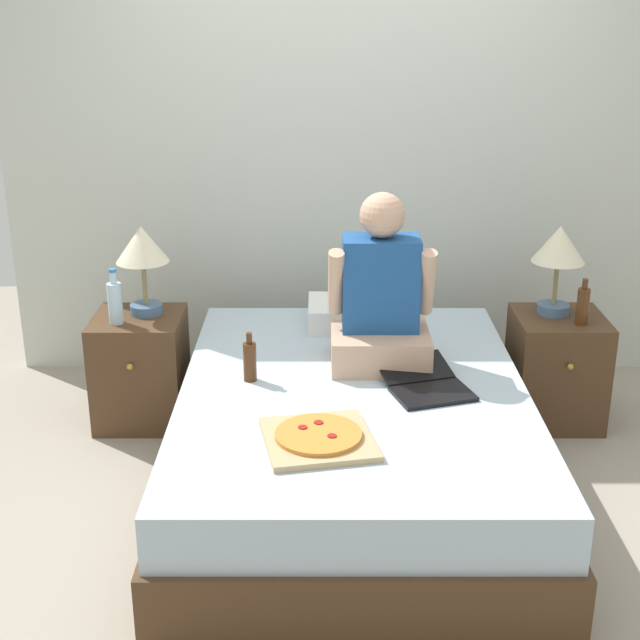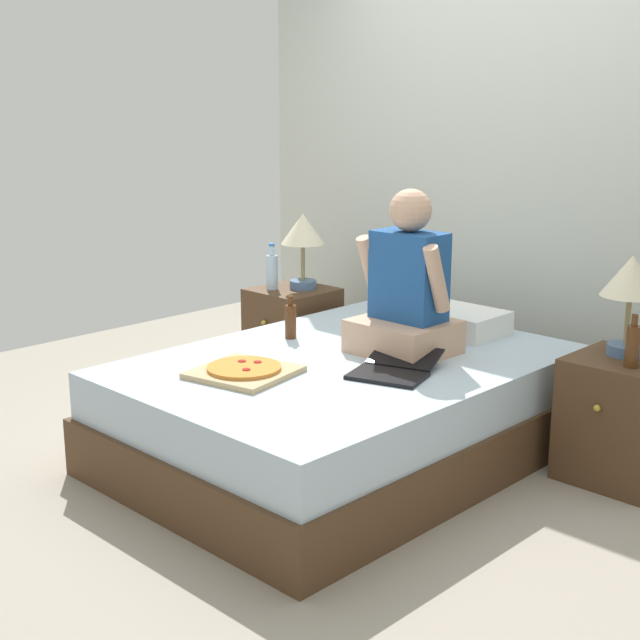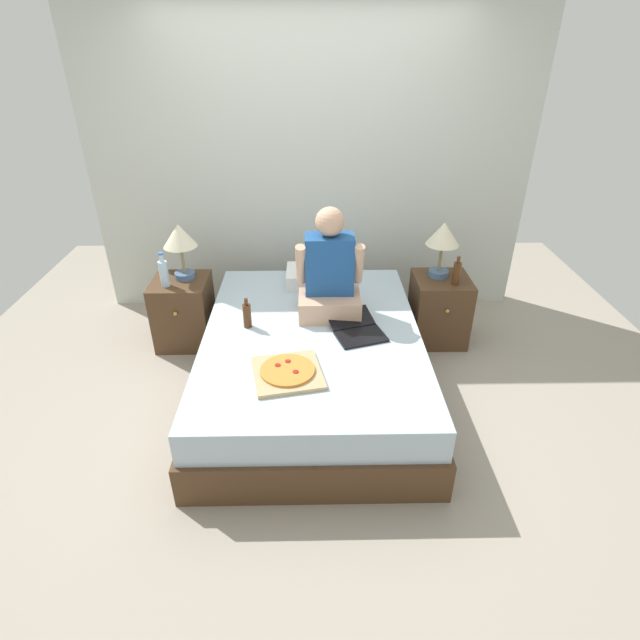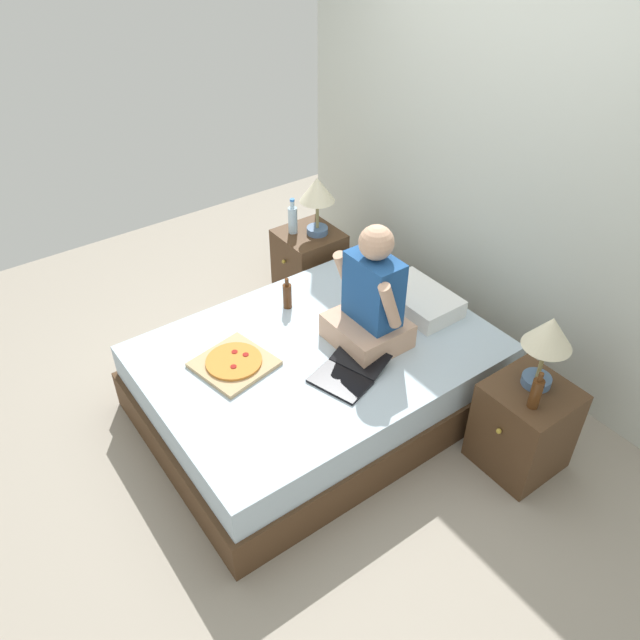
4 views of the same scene
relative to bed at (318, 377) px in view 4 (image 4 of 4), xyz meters
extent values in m
plane|color=#9E9384|center=(0.00, 0.00, -0.24)|extent=(5.75, 5.75, 0.00)
cube|color=silver|center=(0.00, 1.41, 1.01)|extent=(3.75, 0.12, 2.50)
cube|color=#4C331E|center=(0.00, 0.00, -0.11)|extent=(1.52, 2.10, 0.27)
cube|color=silver|center=(0.00, 0.00, 0.14)|extent=(1.48, 2.03, 0.22)
cube|color=#4C331E|center=(-1.05, 0.67, 0.04)|extent=(0.44, 0.44, 0.56)
sphere|color=gold|center=(-1.05, 0.44, 0.15)|extent=(0.03, 0.03, 0.03)
cylinder|color=#4C6B93|center=(-1.01, 0.72, 0.35)|extent=(0.16, 0.16, 0.05)
cylinder|color=olive|center=(-1.01, 0.72, 0.48)|extent=(0.02, 0.02, 0.22)
cone|color=beige|center=(-1.01, 0.72, 0.68)|extent=(0.26, 0.26, 0.18)
cylinder|color=silver|center=(-1.13, 0.58, 0.42)|extent=(0.07, 0.07, 0.20)
cylinder|color=silver|center=(-1.13, 0.58, 0.55)|extent=(0.03, 0.03, 0.06)
cylinder|color=blue|center=(-1.13, 0.58, 0.59)|extent=(0.04, 0.03, 0.02)
cube|color=#4C331E|center=(1.05, 0.67, 0.04)|extent=(0.44, 0.44, 0.56)
sphere|color=gold|center=(1.05, 0.44, 0.15)|extent=(0.03, 0.03, 0.03)
cylinder|color=#4C6B93|center=(1.02, 0.72, 0.35)|extent=(0.16, 0.16, 0.05)
cylinder|color=olive|center=(1.02, 0.72, 0.48)|extent=(0.02, 0.02, 0.22)
cone|color=beige|center=(1.02, 0.72, 0.68)|extent=(0.26, 0.26, 0.18)
cylinder|color=#512D14|center=(1.12, 0.57, 0.41)|extent=(0.06, 0.06, 0.18)
cylinder|color=#512D14|center=(1.12, 0.57, 0.53)|extent=(0.03, 0.03, 0.05)
cube|color=white|center=(0.06, 0.77, 0.31)|extent=(0.52, 0.34, 0.12)
cube|color=tan|center=(0.13, 0.27, 0.33)|extent=(0.44, 0.40, 0.16)
cube|color=#1E4C8C|center=(0.13, 0.30, 0.62)|extent=(0.34, 0.20, 0.42)
sphere|color=tan|center=(0.13, 0.30, 0.93)|extent=(0.20, 0.20, 0.20)
cylinder|color=tan|center=(-0.07, 0.25, 0.64)|extent=(0.07, 0.18, 0.32)
cylinder|color=tan|center=(0.33, 0.25, 0.64)|extent=(0.07, 0.18, 0.32)
cube|color=black|center=(0.33, -0.09, 0.26)|extent=(0.37, 0.31, 0.02)
cube|color=black|center=(0.27, 0.11, 0.29)|extent=(0.36, 0.28, 0.06)
cube|color=tan|center=(-0.15, -0.49, 0.26)|extent=(0.47, 0.47, 0.03)
cylinder|color=#CC7F33|center=(-0.15, -0.49, 0.28)|extent=(0.33, 0.33, 0.02)
cylinder|color=maroon|center=(-0.21, -0.45, 0.29)|extent=(0.04, 0.04, 0.00)
cylinder|color=maroon|center=(-0.10, -0.52, 0.29)|extent=(0.04, 0.04, 0.00)
cylinder|color=maroon|center=(-0.15, -0.41, 0.29)|extent=(0.04, 0.04, 0.00)
cylinder|color=#4C2811|center=(-0.45, 0.08, 0.33)|extent=(0.06, 0.06, 0.17)
cylinder|color=#4C2811|center=(-0.45, 0.08, 0.44)|extent=(0.03, 0.03, 0.05)
camera|label=1|loc=(-0.14, -3.47, 1.84)|focal=50.00mm
camera|label=2|loc=(2.71, -2.94, 1.44)|focal=50.00mm
camera|label=3|loc=(0.00, -2.93, 2.03)|focal=28.00mm
camera|label=4|loc=(2.34, -1.68, 2.66)|focal=35.00mm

